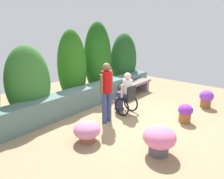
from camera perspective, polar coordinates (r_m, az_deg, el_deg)
name	(u,v)px	position (r m, az deg, el deg)	size (l,w,h in m)	color
ground_plane	(128,118)	(6.11, 4.58, -8.17)	(10.76, 10.76, 0.00)	#9B825F
stone_retaining_wall	(89,96)	(7.03, -6.63, -1.76)	(6.89, 0.55, 0.70)	slate
hedge_backdrop	(81,67)	(7.45, -8.79, 6.48)	(7.21, 1.10, 2.88)	#154911
stone_bench	(136,86)	(8.25, 6.82, 1.03)	(1.69, 0.45, 0.52)	gray
person_in_wheelchair	(126,95)	(6.24, 3.95, -1.47)	(0.53, 0.66, 1.33)	black
person_standing_companion	(107,89)	(5.51, -1.57, 0.15)	(0.49, 0.30, 1.72)	#374473
flower_pot_purple_near	(159,139)	(4.46, 13.41, -13.64)	(0.70, 0.70, 0.64)	#524D59
flower_pot_terracotta_by_wall	(185,112)	(6.11, 20.29, -6.20)	(0.41, 0.41, 0.54)	#9C5B2E
flower_pot_red_accent	(87,131)	(4.86, -7.17, -11.72)	(0.64, 0.64, 0.50)	brown
flower_pot_small_foreground	(206,98)	(7.52, 25.44, -2.23)	(0.46, 0.46, 0.61)	brown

